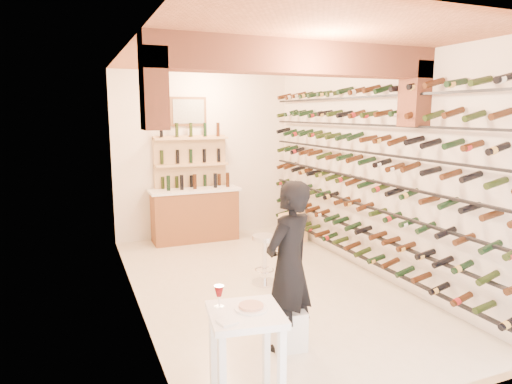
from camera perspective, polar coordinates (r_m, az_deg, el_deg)
ground at (r=6.62m, az=1.01°, el=-11.58°), size 6.00×6.00×0.00m
room_shell at (r=5.93m, az=2.08°, el=8.23°), size 3.52×6.02×3.21m
wine_rack at (r=6.97m, az=12.70°, el=2.44°), size 0.32×5.70×2.56m
back_counter at (r=8.78m, az=-7.65°, el=-2.64°), size 1.70×0.62×1.29m
back_shelving at (r=8.90m, az=-8.14°, el=1.67°), size 1.40×0.31×2.73m
tasting_table at (r=3.84m, az=-1.34°, el=-16.76°), size 0.67×0.67×1.03m
white_stool at (r=4.96m, az=4.03°, el=-16.64°), size 0.37×0.37×0.41m
person at (r=4.70m, az=4.14°, el=-9.25°), size 0.77×0.68×1.76m
chrome_barstool at (r=6.55m, az=1.08°, el=-7.99°), size 0.37×0.37×0.71m
crate_lower at (r=8.71m, az=4.51°, el=-5.30°), size 0.52×0.39×0.29m
crate_upper at (r=8.64m, az=4.54°, el=-3.53°), size 0.53×0.46×0.26m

